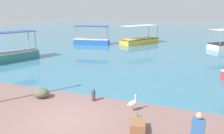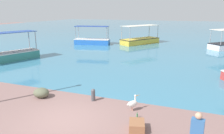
{
  "view_description": "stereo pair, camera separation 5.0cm",
  "coord_description": "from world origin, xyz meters",
  "px_view_note": "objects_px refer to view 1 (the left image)",
  "views": [
    {
      "loc": [
        5.06,
        -7.55,
        4.79
      ],
      "look_at": [
        0.27,
        5.33,
        1.16
      ],
      "focal_mm": 35.0,
      "sensor_mm": 36.0,
      "label": 1
    },
    {
      "loc": [
        5.11,
        -7.53,
        4.79
      ],
      "look_at": [
        0.27,
        5.33,
        1.16
      ],
      "focal_mm": 35.0,
      "sensor_mm": 36.0,
      "label": 2
    }
  ],
  "objects_px": {
    "pelican": "(133,103)",
    "glass_bottle": "(137,116)",
    "fishing_boat_center": "(140,40)",
    "fishing_boat_outer": "(92,41)",
    "net_pile": "(41,93)",
    "mooring_bollard": "(93,94)",
    "cargo_crate": "(137,126)"
  },
  "relations": [
    {
      "from": "cargo_crate",
      "to": "glass_bottle",
      "type": "distance_m",
      "value": 1.08
    },
    {
      "from": "glass_bottle",
      "to": "pelican",
      "type": "bearing_deg",
      "value": 121.37
    },
    {
      "from": "fishing_boat_outer",
      "to": "mooring_bollard",
      "type": "distance_m",
      "value": 19.77
    },
    {
      "from": "fishing_boat_center",
      "to": "net_pile",
      "type": "bearing_deg",
      "value": -91.4
    },
    {
      "from": "fishing_boat_center",
      "to": "fishing_boat_outer",
      "type": "bearing_deg",
      "value": -154.72
    },
    {
      "from": "fishing_boat_outer",
      "to": "cargo_crate",
      "type": "distance_m",
      "value": 23.02
    },
    {
      "from": "fishing_boat_outer",
      "to": "net_pile",
      "type": "bearing_deg",
      "value": -72.88
    },
    {
      "from": "fishing_boat_outer",
      "to": "mooring_bollard",
      "type": "height_order",
      "value": "fishing_boat_outer"
    },
    {
      "from": "fishing_boat_center",
      "to": "net_pile",
      "type": "xyz_separation_m",
      "value": [
        -0.52,
        -21.33,
        -0.27
      ]
    },
    {
      "from": "cargo_crate",
      "to": "fishing_boat_center",
      "type": "bearing_deg",
      "value": 103.23
    },
    {
      "from": "glass_bottle",
      "to": "fishing_boat_outer",
      "type": "bearing_deg",
      "value": 120.95
    },
    {
      "from": "pelican",
      "to": "glass_bottle",
      "type": "height_order",
      "value": "pelican"
    },
    {
      "from": "fishing_boat_outer",
      "to": "cargo_crate",
      "type": "bearing_deg",
      "value": -59.86
    },
    {
      "from": "fishing_boat_center",
      "to": "glass_bottle",
      "type": "bearing_deg",
      "value": -76.78
    },
    {
      "from": "fishing_boat_outer",
      "to": "mooring_bollard",
      "type": "relative_size",
      "value": 7.56
    },
    {
      "from": "pelican",
      "to": "fishing_boat_outer",
      "type": "bearing_deg",
      "value": 120.93
    },
    {
      "from": "fishing_boat_outer",
      "to": "fishing_boat_center",
      "type": "distance_m",
      "value": 6.85
    },
    {
      "from": "fishing_boat_center",
      "to": "mooring_bollard",
      "type": "bearing_deg",
      "value": -83.37
    },
    {
      "from": "fishing_boat_outer",
      "to": "fishing_boat_center",
      "type": "height_order",
      "value": "fishing_boat_center"
    },
    {
      "from": "pelican",
      "to": "glass_bottle",
      "type": "distance_m",
      "value": 0.81
    },
    {
      "from": "mooring_bollard",
      "to": "fishing_boat_center",
      "type": "bearing_deg",
      "value": 96.63
    },
    {
      "from": "mooring_bollard",
      "to": "cargo_crate",
      "type": "distance_m",
      "value": 3.64
    },
    {
      "from": "cargo_crate",
      "to": "fishing_boat_outer",
      "type": "bearing_deg",
      "value": 120.14
    },
    {
      "from": "mooring_bollard",
      "to": "cargo_crate",
      "type": "relative_size",
      "value": 0.87
    },
    {
      "from": "mooring_bollard",
      "to": "cargo_crate",
      "type": "bearing_deg",
      "value": -35.47
    },
    {
      "from": "fishing_boat_center",
      "to": "cargo_crate",
      "type": "height_order",
      "value": "fishing_boat_center"
    },
    {
      "from": "fishing_boat_outer",
      "to": "glass_bottle",
      "type": "xyz_separation_m",
      "value": [
        11.31,
        -18.86,
        -0.44
      ]
    },
    {
      "from": "pelican",
      "to": "mooring_bollard",
      "type": "distance_m",
      "value": 2.35
    },
    {
      "from": "pelican",
      "to": "net_pile",
      "type": "distance_m",
      "value": 5.25
    },
    {
      "from": "mooring_bollard",
      "to": "glass_bottle",
      "type": "height_order",
      "value": "mooring_bollard"
    },
    {
      "from": "fishing_boat_center",
      "to": "glass_bottle",
      "type": "xyz_separation_m",
      "value": [
        5.12,
        -21.79,
        -0.44
      ]
    },
    {
      "from": "pelican",
      "to": "glass_bottle",
      "type": "bearing_deg",
      "value": -58.63
    }
  ]
}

